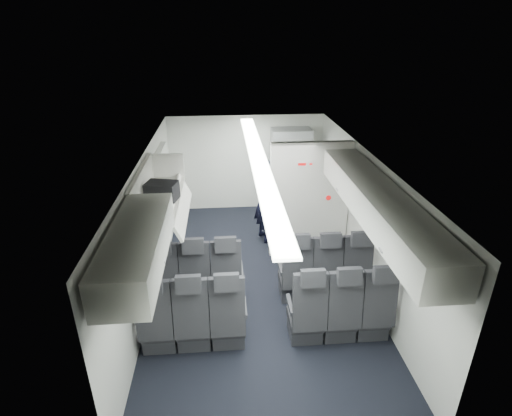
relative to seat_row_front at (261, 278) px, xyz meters
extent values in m
cube|color=black|center=(0.00, 0.53, -0.41)|extent=(3.40, 6.00, 0.01)
cube|color=white|center=(0.00, 0.53, 1.75)|extent=(3.40, 6.00, 0.01)
cube|color=silver|center=(0.00, 3.53, 0.67)|extent=(3.40, 0.01, 2.15)
cube|color=silver|center=(0.00, -2.47, 0.67)|extent=(3.40, 0.01, 2.15)
cube|color=silver|center=(-1.70, 0.53, 0.67)|extent=(0.01, 6.00, 2.15)
cube|color=silver|center=(1.70, 0.53, 0.67)|extent=(0.01, 6.00, 2.15)
cube|color=white|center=(0.00, 0.53, 1.71)|extent=(0.25, 5.52, 0.03)
cube|color=black|center=(-1.42, 0.08, -0.13)|extent=(0.44, 0.46, 0.12)
cube|color=#2D2D33|center=(-1.42, 0.08, -0.29)|extent=(0.42, 0.42, 0.22)
cube|color=black|center=(-1.42, -0.14, 0.32)|extent=(0.44, 0.20, 0.80)
cube|color=black|center=(-1.42, -0.19, 0.72)|extent=(0.30, 0.12, 0.23)
cube|color=#2D2D33|center=(-1.64, 0.05, 0.15)|extent=(0.05, 0.40, 0.06)
cube|color=#2D2D33|center=(-1.20, 0.05, 0.15)|extent=(0.05, 0.40, 0.06)
cube|color=black|center=(-0.97, 0.08, -0.13)|extent=(0.44, 0.46, 0.12)
cube|color=#2D2D33|center=(-0.97, 0.08, -0.29)|extent=(0.42, 0.42, 0.22)
cube|color=black|center=(-0.97, -0.14, 0.32)|extent=(0.44, 0.20, 0.80)
cube|color=black|center=(-0.97, -0.19, 0.72)|extent=(0.30, 0.12, 0.23)
cube|color=#2D2D33|center=(-1.19, 0.05, 0.15)|extent=(0.05, 0.40, 0.06)
cube|color=#2D2D33|center=(-0.75, 0.05, 0.15)|extent=(0.05, 0.40, 0.06)
cube|color=black|center=(-0.52, 0.08, -0.13)|extent=(0.44, 0.46, 0.12)
cube|color=#2D2D33|center=(-0.52, 0.08, -0.29)|extent=(0.42, 0.42, 0.22)
cube|color=black|center=(-0.52, -0.14, 0.32)|extent=(0.44, 0.20, 0.80)
cube|color=black|center=(-0.52, -0.19, 0.72)|extent=(0.30, 0.12, 0.23)
cube|color=#2D2D33|center=(-0.74, 0.05, 0.15)|extent=(0.05, 0.40, 0.06)
cube|color=#2D2D33|center=(-0.30, 0.05, 0.15)|extent=(0.05, 0.40, 0.06)
cube|color=black|center=(0.52, 0.08, -0.13)|extent=(0.44, 0.46, 0.12)
cube|color=#2D2D33|center=(0.52, 0.08, -0.29)|extent=(0.42, 0.42, 0.22)
cube|color=black|center=(0.52, -0.14, 0.32)|extent=(0.44, 0.20, 0.80)
cube|color=black|center=(0.52, -0.19, 0.72)|extent=(0.30, 0.12, 0.23)
cube|color=#2D2D33|center=(0.30, 0.05, 0.15)|extent=(0.05, 0.40, 0.06)
cube|color=#2D2D33|center=(0.74, 0.05, 0.15)|extent=(0.05, 0.40, 0.06)
cube|color=black|center=(0.97, 0.08, -0.13)|extent=(0.44, 0.46, 0.12)
cube|color=#2D2D33|center=(0.97, 0.08, -0.29)|extent=(0.42, 0.42, 0.22)
cube|color=black|center=(0.97, -0.14, 0.32)|extent=(0.44, 0.20, 0.80)
cube|color=black|center=(0.97, -0.19, 0.72)|extent=(0.30, 0.12, 0.23)
cube|color=#2D2D33|center=(0.75, 0.05, 0.15)|extent=(0.05, 0.40, 0.06)
cube|color=#2D2D33|center=(1.19, 0.05, 0.15)|extent=(0.05, 0.40, 0.06)
cube|color=black|center=(1.42, 0.08, -0.13)|extent=(0.44, 0.46, 0.12)
cube|color=#2D2D33|center=(1.42, 0.08, -0.29)|extent=(0.42, 0.42, 0.22)
cube|color=black|center=(1.42, -0.14, 0.32)|extent=(0.44, 0.20, 0.80)
cube|color=black|center=(1.42, -0.19, 0.72)|extent=(0.30, 0.12, 0.23)
cube|color=#2D2D33|center=(1.20, 0.05, 0.15)|extent=(0.05, 0.40, 0.06)
cube|color=#2D2D33|center=(1.64, 0.05, 0.15)|extent=(0.05, 0.40, 0.06)
cube|color=black|center=(-1.42, -0.82, -0.13)|extent=(0.44, 0.46, 0.12)
cube|color=#2D2D33|center=(-1.42, -0.82, -0.29)|extent=(0.42, 0.42, 0.22)
cube|color=black|center=(-1.42, -1.04, 0.32)|extent=(0.44, 0.20, 0.80)
cube|color=black|center=(-1.42, -1.09, 0.72)|extent=(0.30, 0.12, 0.23)
cube|color=#2D2D33|center=(-1.64, -0.85, 0.15)|extent=(0.05, 0.40, 0.06)
cube|color=#2D2D33|center=(-1.20, -0.85, 0.15)|extent=(0.05, 0.40, 0.06)
cube|color=black|center=(-0.97, -0.82, -0.13)|extent=(0.44, 0.46, 0.12)
cube|color=#2D2D33|center=(-0.97, -0.82, -0.29)|extent=(0.42, 0.42, 0.22)
cube|color=black|center=(-0.97, -1.04, 0.32)|extent=(0.44, 0.20, 0.80)
cube|color=black|center=(-0.97, -1.09, 0.72)|extent=(0.30, 0.12, 0.23)
cube|color=#2D2D33|center=(-1.19, -0.85, 0.15)|extent=(0.05, 0.40, 0.06)
cube|color=#2D2D33|center=(-0.75, -0.85, 0.15)|extent=(0.05, 0.40, 0.06)
cube|color=black|center=(-0.52, -0.82, -0.13)|extent=(0.44, 0.46, 0.12)
cube|color=#2D2D33|center=(-0.52, -0.82, -0.29)|extent=(0.42, 0.42, 0.22)
cube|color=black|center=(-0.52, -1.04, 0.32)|extent=(0.44, 0.20, 0.80)
cube|color=black|center=(-0.52, -1.09, 0.72)|extent=(0.30, 0.12, 0.23)
cube|color=#2D2D33|center=(-0.74, -0.85, 0.15)|extent=(0.05, 0.40, 0.06)
cube|color=#2D2D33|center=(-0.30, -0.85, 0.15)|extent=(0.05, 0.40, 0.06)
cube|color=black|center=(0.52, -0.82, -0.13)|extent=(0.44, 0.46, 0.12)
cube|color=#2D2D33|center=(0.52, -0.82, -0.29)|extent=(0.42, 0.42, 0.22)
cube|color=black|center=(0.52, -1.04, 0.32)|extent=(0.44, 0.20, 0.80)
cube|color=black|center=(0.52, -1.09, 0.72)|extent=(0.30, 0.12, 0.23)
cube|color=#2D2D33|center=(0.30, -0.85, 0.15)|extent=(0.05, 0.40, 0.06)
cube|color=#2D2D33|center=(0.74, -0.85, 0.15)|extent=(0.05, 0.40, 0.06)
cube|color=black|center=(0.97, -0.82, -0.13)|extent=(0.44, 0.46, 0.12)
cube|color=#2D2D33|center=(0.97, -0.82, -0.29)|extent=(0.42, 0.42, 0.22)
cube|color=black|center=(0.97, -1.04, 0.32)|extent=(0.44, 0.20, 0.80)
cube|color=black|center=(0.97, -1.09, 0.72)|extent=(0.30, 0.12, 0.23)
cube|color=#2D2D33|center=(0.75, -0.85, 0.15)|extent=(0.05, 0.40, 0.06)
cube|color=#2D2D33|center=(1.19, -0.85, 0.15)|extent=(0.05, 0.40, 0.06)
cube|color=black|center=(1.42, -0.82, -0.13)|extent=(0.44, 0.46, 0.12)
cube|color=#2D2D33|center=(1.42, -0.82, -0.29)|extent=(0.42, 0.42, 0.22)
cube|color=black|center=(1.42, -1.04, 0.32)|extent=(0.44, 0.20, 0.80)
cube|color=black|center=(1.42, -1.09, 0.72)|extent=(0.30, 0.12, 0.23)
cube|color=#2D2D33|center=(1.20, -0.85, 0.15)|extent=(0.05, 0.40, 0.06)
cube|color=#2D2D33|center=(1.64, -0.85, 0.15)|extent=(0.05, 0.40, 0.06)
cube|color=silver|center=(-1.40, -1.47, 1.46)|extent=(0.52, 1.80, 0.40)
cylinder|color=slate|center=(-1.15, -1.47, 1.30)|extent=(0.04, 0.10, 0.04)
cube|color=#9E9E93|center=(-1.40, 0.28, 1.26)|extent=(0.52, 1.70, 0.04)
cube|color=silver|center=(-1.66, 0.28, 1.46)|extent=(0.06, 1.70, 0.44)
cube|color=silver|center=(-1.40, -0.55, 1.46)|extent=(0.52, 0.04, 0.40)
cube|color=silver|center=(-1.40, 1.11, 1.46)|extent=(0.52, 0.04, 0.40)
cube|color=silver|center=(-1.15, 0.28, 1.15)|extent=(0.21, 1.61, 0.38)
cube|color=silver|center=(1.40, -1.47, 1.46)|extent=(0.52, 1.80, 0.40)
cylinder|color=slate|center=(1.15, -1.47, 1.30)|extent=(0.04, 0.10, 0.04)
cube|color=silver|center=(1.40, 0.28, 1.46)|extent=(0.52, 1.70, 0.40)
cylinder|color=slate|center=(1.15, 0.28, 1.30)|extent=(0.04, 0.10, 0.04)
cube|color=white|center=(0.98, 1.33, 0.67)|extent=(1.40, 0.12, 2.13)
cube|color=white|center=(0.85, 1.26, 1.38)|extent=(0.24, 0.01, 0.10)
cube|color=red|center=(0.80, 1.25, 1.38)|extent=(0.13, 0.01, 0.04)
cube|color=red|center=(0.95, 1.25, 1.38)|extent=(0.05, 0.01, 0.03)
cylinder|color=white|center=(1.30, 1.26, 0.75)|extent=(0.11, 0.01, 0.11)
cylinder|color=red|center=(1.30, 1.26, 0.75)|extent=(0.09, 0.01, 0.09)
cube|color=#939399|center=(0.95, 3.25, 0.55)|extent=(0.85, 0.50, 1.90)
cube|color=#3F3F42|center=(0.95, 2.99, 0.10)|extent=(0.80, 0.01, 0.02)
cube|color=#3F3F42|center=(0.95, 2.99, 0.60)|extent=(0.80, 0.01, 0.02)
cube|color=#3F3F42|center=(0.95, 2.99, 1.10)|extent=(0.80, 0.01, 0.02)
cube|color=silver|center=(-1.64, 2.08, 0.55)|extent=(0.10, 0.92, 1.86)
cylinder|color=black|center=(-1.58, 2.08, 1.05)|extent=(0.03, 0.22, 0.22)
cube|color=gold|center=(-1.58, 2.38, 0.60)|extent=(0.02, 0.10, 0.75)
cylinder|color=white|center=(-1.67, 1.33, 0.90)|extent=(0.01, 0.11, 0.11)
cylinder|color=red|center=(-1.66, 1.33, 0.90)|extent=(0.01, 0.09, 0.09)
imported|color=black|center=(0.26, 1.97, 0.42)|extent=(0.57, 0.70, 1.65)
cube|color=black|center=(-1.36, 0.14, 1.42)|extent=(0.47, 0.38, 0.25)
cube|color=white|center=(0.45, 1.92, 0.62)|extent=(0.22, 0.09, 0.16)
camera|label=1|loc=(-0.50, -5.03, 3.48)|focal=28.00mm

